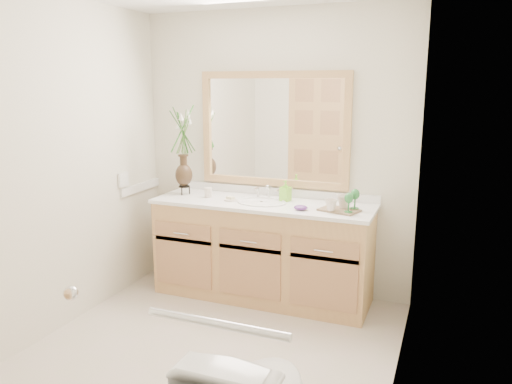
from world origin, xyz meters
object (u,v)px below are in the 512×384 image
at_px(tumbler, 208,193).
at_px(soap_bottle, 285,192).
at_px(flower_vase, 183,138).
at_px(tray, 339,210).

relative_size(tumbler, soap_bottle, 0.53).
bearing_deg(flower_vase, tray, -3.64).
distance_m(tumbler, soap_bottle, 0.67).
relative_size(soap_bottle, tray, 0.54).
relative_size(flower_vase, tumbler, 8.74).
height_order(flower_vase, tumbler, flower_vase).
bearing_deg(soap_bottle, tray, -7.09).
relative_size(tumbler, tray, 0.29).
distance_m(flower_vase, tumbler, 0.52).
bearing_deg(tumbler, soap_bottle, 10.37).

